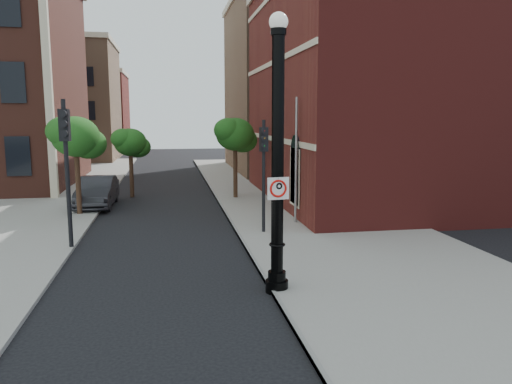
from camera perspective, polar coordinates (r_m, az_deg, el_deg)
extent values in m
plane|color=black|center=(13.37, -6.88, -12.06)|extent=(120.00, 120.00, 0.00)
cube|color=gray|center=(23.90, 6.26, -2.59)|extent=(8.00, 60.00, 0.12)
cube|color=gray|center=(31.96, -25.11, -0.50)|extent=(10.00, 50.00, 0.12)
cube|color=gray|center=(23.12, -3.20, -2.91)|extent=(0.10, 60.00, 0.14)
cube|color=maroon|center=(31.29, 22.45, 10.41)|extent=(22.00, 16.00, 12.00)
cube|color=black|center=(22.37, 4.50, 1.69)|extent=(0.08, 1.40, 2.40)
cube|color=beige|center=(27.10, 1.90, 6.13)|extent=(0.06, 16.00, 0.25)
cube|color=beige|center=(27.21, 1.94, 14.57)|extent=(0.06, 16.00, 0.25)
cube|color=beige|center=(30.25, -22.73, 12.38)|extent=(0.40, 0.40, 14.00)
cube|color=#966E52|center=(57.64, -21.72, 9.39)|extent=(12.00, 12.00, 12.00)
cube|color=maroon|center=(71.40, -19.42, 8.47)|extent=(12.00, 12.00, 10.00)
cube|color=#966E52|center=(45.68, 11.55, 11.41)|extent=(22.00, 14.00, 14.00)
cylinder|color=black|center=(13.74, 2.39, -10.68)|extent=(0.62, 0.62, 0.33)
cylinder|color=black|center=(13.65, 2.40, -9.59)|extent=(0.48, 0.48, 0.28)
cylinder|color=black|center=(13.02, 2.49, 3.40)|extent=(0.33, 0.33, 6.39)
torus|color=black|center=(13.40, 2.43, -6.02)|extent=(0.44, 0.44, 0.07)
cylinder|color=black|center=(13.13, 2.59, 17.82)|extent=(0.40, 0.40, 0.17)
sphere|color=silver|center=(13.17, 2.60, 18.87)|extent=(0.48, 0.48, 0.48)
cube|color=white|center=(12.91, 2.55, 0.40)|extent=(0.58, 0.09, 0.59)
cube|color=black|center=(12.88, 2.56, 1.59)|extent=(0.58, 0.07, 0.05)
cube|color=black|center=(12.95, 2.55, -0.77)|extent=(0.58, 0.07, 0.05)
cube|color=black|center=(12.83, 1.42, 0.36)|extent=(0.05, 0.01, 0.59)
cube|color=black|center=(13.00, 3.67, 0.45)|extent=(0.05, 0.01, 0.59)
torus|color=red|center=(12.91, 2.55, 0.40)|extent=(0.47, 0.11, 0.47)
cube|color=red|center=(12.91, 2.55, 0.40)|extent=(0.33, 0.05, 0.33)
cube|color=black|center=(12.90, 2.33, 0.39)|extent=(0.05, 0.01, 0.27)
torus|color=black|center=(12.91, 2.66, 0.69)|extent=(0.19, 0.07, 0.18)
cylinder|color=black|center=(12.88, 2.56, 1.56)|extent=(0.03, 0.02, 0.03)
imported|color=#2A292E|center=(27.28, -17.68, 0.02)|extent=(1.78, 4.85, 1.59)
cylinder|color=black|center=(18.56, -20.75, 1.71)|extent=(0.15, 0.15, 5.29)
cube|color=black|center=(18.44, -21.05, 7.15)|extent=(0.36, 0.34, 1.10)
sphere|color=#E50505|center=(18.26, -21.17, 8.34)|extent=(0.20, 0.20, 0.20)
sphere|color=#FF8C00|center=(18.27, -21.11, 7.31)|extent=(0.20, 0.20, 0.20)
sphere|color=#00E519|center=(18.27, -21.05, 6.27)|extent=(0.20, 0.20, 0.20)
cylinder|color=black|center=(19.71, 0.88, 1.61)|extent=(0.13, 0.13, 4.57)
cube|color=black|center=(19.58, 0.89, 6.04)|extent=(0.33, 0.32, 0.95)
sphere|color=#E50505|center=(19.42, 0.88, 7.00)|extent=(0.17, 0.17, 0.17)
sphere|color=#FF8C00|center=(19.43, 0.88, 6.16)|extent=(0.17, 0.17, 0.17)
sphere|color=#00E519|center=(19.44, 0.88, 5.32)|extent=(0.17, 0.17, 0.17)
cylinder|color=#999999|center=(21.53, 4.61, 3.44)|extent=(0.11, 0.11, 5.51)
cylinder|color=black|center=(24.93, -19.68, 1.37)|extent=(0.24, 0.24, 3.51)
ellipsoid|color=#1A4E15|center=(24.77, -19.92, 5.97)|extent=(2.21, 2.21, 1.88)
ellipsoid|color=#1A4E15|center=(25.11, -18.59, 5.26)|extent=(1.70, 1.70, 1.45)
ellipsoid|color=#1A4E15|center=(24.55, -21.11, 6.47)|extent=(1.60, 1.60, 1.36)
cylinder|color=black|center=(29.92, -14.06, 2.27)|extent=(0.24, 0.24, 2.99)
ellipsoid|color=#1A4E15|center=(29.79, -14.18, 5.53)|extent=(1.88, 1.88, 1.60)
ellipsoid|color=#1A4E15|center=(30.12, -13.30, 5.03)|extent=(1.45, 1.45, 1.23)
ellipsoid|color=#1A4E15|center=(29.55, -14.98, 5.89)|extent=(1.37, 1.37, 1.16)
cylinder|color=black|center=(28.30, -2.38, 2.62)|extent=(0.24, 0.24, 3.44)
ellipsoid|color=#1A4E15|center=(28.15, -2.40, 6.60)|extent=(2.16, 2.16, 1.84)
ellipsoid|color=#1A4E15|center=(28.63, -1.52, 5.95)|extent=(1.67, 1.67, 1.42)
ellipsoid|color=#1A4E15|center=(27.80, -3.23, 7.08)|extent=(1.57, 1.57, 1.34)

